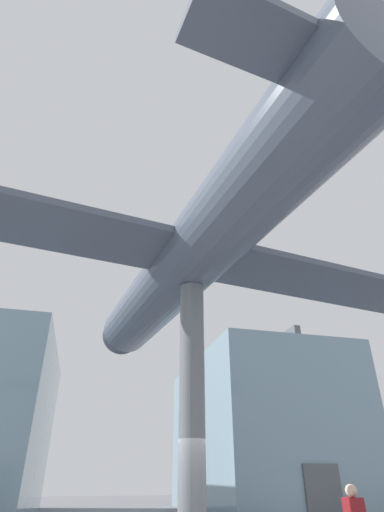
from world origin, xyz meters
The scene contains 3 objects.
glass_pavilion_right centered at (8.53, 16.06, 4.28)m, with size 8.34×13.33×9.13m.
support_pylon_central centered at (0.00, 0.00, 3.08)m, with size 0.60×0.60×6.16m.
suspended_airplane centered at (-0.03, 0.17, 7.10)m, with size 16.63×15.00×2.87m.
Camera 1 is at (-2.38, -9.29, 1.78)m, focal length 28.00 mm.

